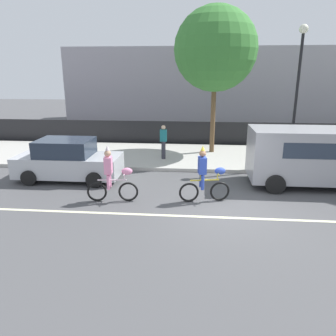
{
  "coord_description": "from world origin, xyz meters",
  "views": [
    {
      "loc": [
        -1.1,
        -9.58,
        4.22
      ],
      "look_at": [
        -2.07,
        1.2,
        1.0
      ],
      "focal_mm": 35.0,
      "sensor_mm": 36.0,
      "label": 1
    }
  ],
  "objects_px": {
    "parked_car_silver": "(68,161)",
    "pedestrian_onlooker": "(163,141)",
    "parked_van_grey": "(320,153)",
    "parade_cyclist_pink": "(112,177)",
    "parade_cyclist_cobalt": "(205,177)",
    "street_lamp_post": "(299,77)"
  },
  "relations": [
    {
      "from": "parade_cyclist_cobalt",
      "to": "street_lamp_post",
      "type": "distance_m",
      "value": 6.51
    },
    {
      "from": "parked_van_grey",
      "to": "street_lamp_post",
      "type": "bearing_deg",
      "value": 101.1
    },
    {
      "from": "parked_car_silver",
      "to": "pedestrian_onlooker",
      "type": "relative_size",
      "value": 2.53
    },
    {
      "from": "parade_cyclist_pink",
      "to": "parked_van_grey",
      "type": "bearing_deg",
      "value": 16.8
    },
    {
      "from": "parked_van_grey",
      "to": "pedestrian_onlooker",
      "type": "height_order",
      "value": "parked_van_grey"
    },
    {
      "from": "parade_cyclist_cobalt",
      "to": "pedestrian_onlooker",
      "type": "relative_size",
      "value": 1.19
    },
    {
      "from": "parked_van_grey",
      "to": "parade_cyclist_pink",
      "type": "bearing_deg",
      "value": -163.2
    },
    {
      "from": "parked_van_grey",
      "to": "parked_car_silver",
      "type": "bearing_deg",
      "value": -179.48
    },
    {
      "from": "pedestrian_onlooker",
      "to": "parade_cyclist_pink",
      "type": "bearing_deg",
      "value": -102.84
    },
    {
      "from": "parked_car_silver",
      "to": "street_lamp_post",
      "type": "bearing_deg",
      "value": 14.29
    },
    {
      "from": "parked_van_grey",
      "to": "parade_cyclist_cobalt",
      "type": "bearing_deg",
      "value": -155.54
    },
    {
      "from": "parade_cyclist_pink",
      "to": "parked_van_grey",
      "type": "height_order",
      "value": "parked_van_grey"
    },
    {
      "from": "parked_car_silver",
      "to": "pedestrian_onlooker",
      "type": "xyz_separation_m",
      "value": [
        3.52,
        3.01,
        0.23
      ]
    },
    {
      "from": "parked_car_silver",
      "to": "parade_cyclist_pink",
      "type": "bearing_deg",
      "value": -42.2
    },
    {
      "from": "parade_cyclist_cobalt",
      "to": "street_lamp_post",
      "type": "bearing_deg",
      "value": 47.67
    },
    {
      "from": "parked_van_grey",
      "to": "parked_car_silver",
      "type": "distance_m",
      "value": 9.71
    },
    {
      "from": "parade_cyclist_cobalt",
      "to": "pedestrian_onlooker",
      "type": "height_order",
      "value": "parade_cyclist_cobalt"
    },
    {
      "from": "parade_cyclist_cobalt",
      "to": "street_lamp_post",
      "type": "xyz_separation_m",
      "value": [
        3.84,
        4.22,
        3.15
      ]
    },
    {
      "from": "street_lamp_post",
      "to": "pedestrian_onlooker",
      "type": "distance_m",
      "value": 6.49
    },
    {
      "from": "parked_van_grey",
      "to": "parked_car_silver",
      "type": "height_order",
      "value": "parked_van_grey"
    },
    {
      "from": "parked_van_grey",
      "to": "street_lamp_post",
      "type": "xyz_separation_m",
      "value": [
        -0.44,
        2.27,
        2.71
      ]
    },
    {
      "from": "pedestrian_onlooker",
      "to": "street_lamp_post",
      "type": "bearing_deg",
      "value": -6.52
    }
  ]
}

